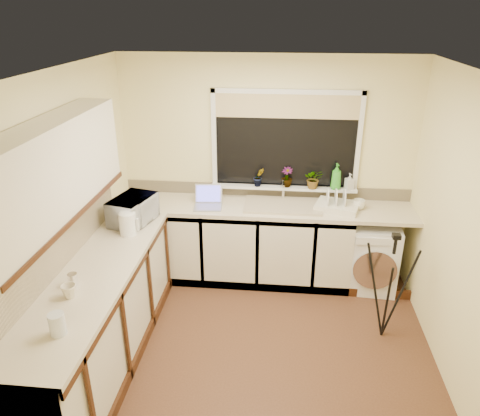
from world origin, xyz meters
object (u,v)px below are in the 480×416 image
Objects in this scene: kettle at (128,224)px; soap_bottle_green at (336,176)px; soap_bottle_clear at (349,181)px; glass_jug at (57,324)px; plant_d at (314,179)px; cup_left at (69,291)px; microwave at (133,210)px; dish_rack at (337,206)px; steel_jar at (73,280)px; plant_c at (287,177)px; cup_back at (359,205)px; washing_machine at (371,255)px; tripod at (389,287)px; plant_b at (259,177)px; laptop at (208,201)px.

kettle is 2.25m from soap_bottle_green.
soap_bottle_green is at bearing -175.56° from soap_bottle_clear.
glass_jug is at bearing -129.23° from soap_bottle_green.
plant_d is 2.77m from cup_left.
microwave is at bearing 91.33° from glass_jug.
dish_rack is 4.26× the size of steel_jar.
plant_c is 1.66× the size of cup_back.
cup_left is at bearing -140.67° from washing_machine.
kettle is at bearing 160.10° from tripod.
microwave reaches higher than washing_machine.
cup_back is at bearing 164.18° from washing_machine.
plant_b is (-0.85, 0.21, 0.22)m from dish_rack.
microwave is 4.33× the size of cup_left.
laptop is at bearing -169.59° from soap_bottle_green.
soap_bottle_clear is (0.13, 0.22, 0.21)m from dish_rack.
soap_bottle_green is at bearing 142.70° from cup_back.
kettle is 1.80m from plant_c.
laptop reaches higher than tripod.
tripod is (2.43, -0.11, -0.47)m from kettle.
soap_bottle_clear is (0.15, 0.01, -0.05)m from soap_bottle_green.
laptop is 1.94m from cup_left.
plant_b is at bearing 55.30° from steel_jar.
glass_jug is at bearing -110.96° from laptop.
plant_c is 0.76× the size of soap_bottle_green.
cup_back is at bearing 35.53° from steel_jar.
laptop is 1.53× the size of plant_b.
soap_bottle_clear is (1.51, 0.26, 0.18)m from laptop.
glass_jug is 0.54× the size of soap_bottle_green.
plant_d is at bearing -52.72° from microwave.
tripod reaches higher than cup_back.
glass_jug is at bearing -74.59° from cup_left.
microwave is 2.26× the size of plant_b.
tripod reaches higher than dish_rack.
kettle is 0.26m from microwave.
glass_jug reaches higher than dish_rack.
plant_d is at bearing -0.40° from plant_b.
plant_b is (-1.26, 0.25, 0.77)m from washing_machine.
washing_machine is 1.26m from plant_c.
kettle is at bearing 90.35° from glass_jug.
glass_jug reaches higher than cup_left.
soap_bottle_clear reaches higher than cup_back.
microwave is 2.19× the size of plant_c.
laptop is 1.61m from cup_back.
soap_bottle_clear reaches higher than steel_jar.
tripod is at bearing -48.74° from dish_rack.
kettle reaches higher than glass_jug.
kettle is (-2.42, -0.75, 0.62)m from washing_machine.
kettle is 0.48× the size of dish_rack.
kettle is 2.39m from cup_back.
plant_b reaches higher than kettle.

